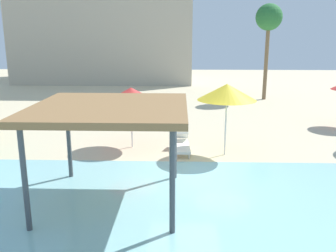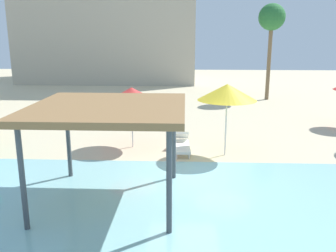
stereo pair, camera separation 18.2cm
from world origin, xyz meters
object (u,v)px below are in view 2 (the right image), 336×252
at_px(shade_pavilion, 108,111).
at_px(beach_umbrella_yellow_2, 227,92).
at_px(palm_tree_0, 272,20).
at_px(beach_umbrella_red_3, 132,95).
at_px(lounge_chair_1, 182,144).

bearing_deg(shade_pavilion, beach_umbrella_yellow_2, 49.52).
bearing_deg(shade_pavilion, palm_tree_0, 65.09).
bearing_deg(beach_umbrella_red_3, beach_umbrella_yellow_2, -13.43).
height_order(beach_umbrella_yellow_2, lounge_chair_1, beach_umbrella_yellow_2).
distance_m(shade_pavilion, beach_umbrella_yellow_2, 5.75).
height_order(shade_pavilion, beach_umbrella_red_3, shade_pavilion).
bearing_deg(lounge_chair_1, palm_tree_0, 151.31).
height_order(beach_umbrella_red_3, lounge_chair_1, beach_umbrella_red_3).
relative_size(beach_umbrella_red_3, palm_tree_0, 0.37).
relative_size(shade_pavilion, beach_umbrella_red_3, 1.63).
xyz_separation_m(shade_pavilion, palm_tree_0, (8.24, 17.73, 3.10)).
relative_size(beach_umbrella_yellow_2, palm_tree_0, 0.42).
bearing_deg(palm_tree_0, lounge_chair_1, -115.59).
xyz_separation_m(shade_pavilion, beach_umbrella_red_3, (-0.13, 5.30, -0.39)).
distance_m(beach_umbrella_yellow_2, palm_tree_0, 14.46).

